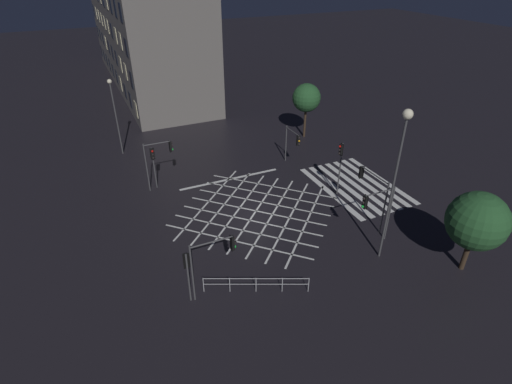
{
  "coord_description": "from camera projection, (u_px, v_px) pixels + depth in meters",
  "views": [
    {
      "loc": [
        -23.45,
        10.69,
        17.16
      ],
      "look_at": [
        0.0,
        0.0,
        1.71
      ],
      "focal_mm": 28.0,
      "sensor_mm": 36.0,
      "label": 1
    }
  ],
  "objects": [
    {
      "name": "street_tree_near",
      "position": [
        306.0,
        98.0,
        41.31
      ],
      "size": [
        2.93,
        2.93,
        5.78
      ],
      "color": "#38281C",
      "rests_on": "ground_plane"
    },
    {
      "name": "traffic_light_median_south",
      "position": [
        340.0,
        159.0,
        31.51
      ],
      "size": [
        0.36,
        0.39,
        4.52
      ],
      "rotation": [
        0.0,
        0.0,
        1.57
      ],
      "color": "#424244",
      "rests_on": "ground_plane"
    },
    {
      "name": "street_tree_far",
      "position": [
        477.0,
        221.0,
        23.45
      ],
      "size": [
        3.57,
        3.57,
        5.44
      ],
      "color": "#38281C",
      "rests_on": "ground_plane"
    },
    {
      "name": "traffic_light_nw_main",
      "position": [
        187.0,
        267.0,
        21.83
      ],
      "size": [
        0.39,
        0.36,
        3.37
      ],
      "color": "#424244",
      "rests_on": "ground_plane"
    },
    {
      "name": "road_markings",
      "position": [
        313.0,
        194.0,
        33.05
      ],
      "size": [
        13.7,
        19.29,
        0.01
      ],
      "color": "silver",
      "rests_on": "ground_plane"
    },
    {
      "name": "office_building",
      "position": [
        140.0,
        0.0,
        55.38
      ],
      "size": [
        38.37,
        10.06,
        23.19
      ],
      "rotation": [
        0.0,
        0.0,
        3.14
      ],
      "color": "slate",
      "rests_on": "ground_plane"
    },
    {
      "name": "traffic_light_ne_main",
      "position": [
        153.0,
        160.0,
        32.61
      ],
      "size": [
        0.39,
        0.36,
        3.69
      ],
      "rotation": [
        0.0,
        0.0,
        3.14
      ],
      "color": "#424244",
      "rests_on": "ground_plane"
    },
    {
      "name": "ground_plane",
      "position": [
        256.0,
        211.0,
        30.93
      ],
      "size": [
        200.0,
        200.0,
        0.0
      ],
      "primitive_type": "plane",
      "color": "black"
    },
    {
      "name": "traffic_light_se_main",
      "position": [
        293.0,
        140.0,
        36.09
      ],
      "size": [
        2.5,
        0.36,
        3.56
      ],
      "rotation": [
        0.0,
        0.0,
        3.14
      ],
      "color": "#424244",
      "rests_on": "ground_plane"
    },
    {
      "name": "pedestrian_railing",
      "position": [
        256.0,
        283.0,
        23.22
      ],
      "size": [
        2.6,
        5.65,
        1.05
      ],
      "rotation": [
        0.0,
        0.0,
        -2.0
      ],
      "color": "#B7B7BC",
      "rests_on": "ground_plane"
    },
    {
      "name": "traffic_light_nw_cross",
      "position": [
        215.0,
        254.0,
        22.04
      ],
      "size": [
        0.36,
        2.69,
        3.92
      ],
      "rotation": [
        0.0,
        0.0,
        -1.57
      ],
      "color": "#424244",
      "rests_on": "ground_plane"
    },
    {
      "name": "street_lamp_west",
      "position": [
        114.0,
        106.0,
        37.36
      ],
      "size": [
        0.43,
        0.43,
        7.4
      ],
      "color": "#424244",
      "rests_on": "ground_plane"
    },
    {
      "name": "traffic_light_ne_cross",
      "position": [
        160.0,
        154.0,
        32.41
      ],
      "size": [
        0.36,
        2.4,
        4.26
      ],
      "rotation": [
        0.0,
        0.0,
        -1.57
      ],
      "color": "#424244",
      "rests_on": "ground_plane"
    },
    {
      "name": "street_lamp_east",
      "position": [
        400.0,
        154.0,
        22.54
      ],
      "size": [
        0.59,
        0.59,
        10.07
      ],
      "color": "#424244",
      "rests_on": "ground_plane"
    },
    {
      "name": "traffic_light_sw_main",
      "position": [
        371.0,
        185.0,
        28.21
      ],
      "size": [
        3.13,
        0.36,
        4.12
      ],
      "color": "#424244",
      "rests_on": "ground_plane"
    },
    {
      "name": "traffic_light_sw_cross",
      "position": [
        376.0,
        205.0,
        25.87
      ],
      "size": [
        0.36,
        2.56,
        4.23
      ],
      "rotation": [
        0.0,
        0.0,
        1.57
      ],
      "color": "#424244",
      "rests_on": "ground_plane"
    }
  ]
}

